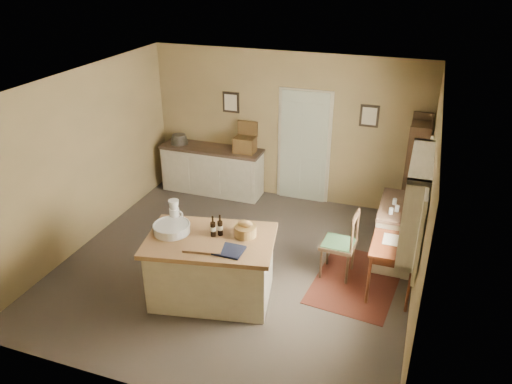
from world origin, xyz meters
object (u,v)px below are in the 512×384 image
writing_desk (395,246)px  shelving_unit (417,177)px  work_island (211,266)px  sideboard (213,168)px  right_cabinet (398,232)px  desk_chair (338,244)px

writing_desk → shelving_unit: 1.85m
work_island → sideboard: bearing=102.2°
sideboard → shelving_unit: shelving_unit is taller
writing_desk → right_cabinet: right_cabinet is taller
work_island → writing_desk: work_island is taller
work_island → right_cabinet: 2.86m
sideboard → desk_chair: sideboard is taller
writing_desk → desk_chair: size_ratio=0.97×
work_island → desk_chair: bearing=24.4°
right_cabinet → work_island: bearing=-141.8°
writing_desk → right_cabinet: (-0.00, 0.79, -0.21)m
writing_desk → shelving_unit: shelving_unit is taller
work_island → shelving_unit: shelving_unit is taller
writing_desk → right_cabinet: bearing=90.0°
work_island → sideboard: (-1.30, 2.99, -0.00)m
right_cabinet → shelving_unit: 1.15m
work_island → right_cabinet: bearing=26.9°
writing_desk → desk_chair: desk_chair is taller
shelving_unit → work_island: bearing=-130.6°
right_cabinet → shelving_unit: size_ratio=0.57×
sideboard → right_cabinet: size_ratio=1.78×
work_island → writing_desk: (2.25, 0.97, 0.19)m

